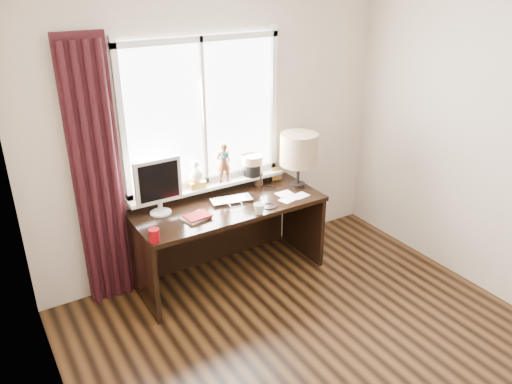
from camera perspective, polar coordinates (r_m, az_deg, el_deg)
floor at (r=3.81m, az=11.28°, el=-20.57°), size 3.50×4.00×0.00m
wall_back at (r=4.56m, az=-4.44°, el=6.89°), size 3.50×0.00×2.60m
wall_left at (r=2.33m, az=-20.42°, el=-13.21°), size 0.00×4.00×2.60m
laptop at (r=4.45m, az=-2.78°, el=-0.92°), size 0.41×0.30×0.03m
mug at (r=4.22m, az=0.37°, el=-1.88°), size 0.13×0.13×0.10m
red_cup at (r=3.87m, az=-11.55°, el=-4.88°), size 0.08×0.08×0.11m
window at (r=4.46m, az=-5.65°, el=6.60°), size 1.52×0.22×1.40m
curtain at (r=4.18m, az=-17.64°, el=1.39°), size 0.38×0.09×2.25m
desk at (r=4.60m, az=-3.65°, el=-3.65°), size 1.70×0.70×0.75m
monitor at (r=4.20m, az=-11.10°, el=0.97°), size 0.40×0.18×0.49m
notebook_stack at (r=4.18m, az=-6.79°, el=-2.83°), size 0.26×0.21×0.03m
brush_holder at (r=4.78m, az=0.26°, el=1.57°), size 0.09×0.09×0.25m
icon_frame at (r=4.89m, az=2.42°, el=2.12°), size 0.10×0.03×0.13m
table_lamp at (r=4.66m, az=4.93°, el=4.81°), size 0.35×0.35×0.52m
loose_papers at (r=4.56m, az=4.00°, el=-0.48°), size 0.31×0.25×0.00m
desk_cables at (r=4.52m, az=0.92°, el=-0.62°), size 0.38×0.47×0.01m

